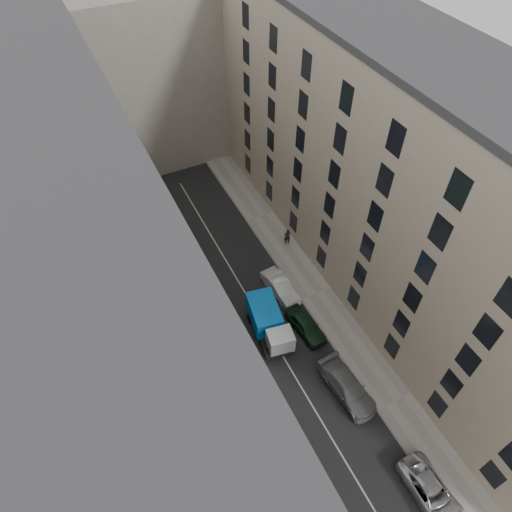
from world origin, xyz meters
TOP-DOWN VIEW (x-y plane):
  - ground at (0.00, 0.00)m, footprint 120.00×120.00m
  - road_surface at (0.00, 0.00)m, footprint 8.00×44.00m
  - sidewalk_left at (-5.50, 0.00)m, footprint 3.00×44.00m
  - sidewalk_right at (5.50, 0.00)m, footprint 3.00×44.00m
  - building_left at (-11.00, 0.00)m, footprint 8.00×44.00m
  - building_right at (11.00, 0.00)m, footprint 8.00×44.00m
  - building_endcap at (0.00, 28.00)m, footprint 18.00×12.00m
  - tarp_truck at (0.03, -1.51)m, footprint 2.94×5.63m
  - car_left_1 at (-2.94, -11.40)m, footprint 2.00×4.27m
  - car_left_2 at (-3.60, -7.80)m, footprint 3.11×5.62m
  - car_left_3 at (-2.80, -2.20)m, footprint 2.21×4.53m
  - car_left_4 at (-2.81, 5.40)m, footprint 2.17×4.29m
  - car_left_5 at (-3.16, 11.00)m, footprint 1.80×4.63m
  - car_right_0 at (3.60, -17.00)m, footprint 2.28×4.88m
  - car_right_1 at (2.80, -8.80)m, footprint 2.50×5.34m
  - car_right_2 at (2.80, -2.76)m, footprint 2.13×4.34m
  - car_right_3 at (2.80, 1.60)m, footprint 1.94×4.52m
  - tree_mid at (-5.44, 1.05)m, footprint 4.96×4.64m
  - tree_far at (-6.30, 16.84)m, footprint 4.78×4.42m
  - lamp_post at (-4.45, -6.45)m, footprint 0.36×0.36m
  - pedestrian at (6.13, 6.50)m, footprint 0.73×0.55m

SIDE VIEW (x-z plane):
  - ground at x=0.00m, z-range 0.00..0.00m
  - road_surface at x=0.00m, z-range 0.00..0.02m
  - sidewalk_left at x=-5.50m, z-range 0.00..0.15m
  - sidewalk_right at x=5.50m, z-range 0.00..0.15m
  - car_left_3 at x=-2.80m, z-range 0.00..1.27m
  - car_right_0 at x=3.60m, z-range 0.00..1.35m
  - car_left_1 at x=-2.94m, z-range 0.00..1.35m
  - car_left_4 at x=-2.81m, z-range 0.00..1.40m
  - car_right_2 at x=2.80m, z-range 0.00..1.42m
  - car_right_3 at x=2.80m, z-range 0.00..1.45m
  - car_left_2 at x=-3.60m, z-range 0.00..1.49m
  - car_left_5 at x=-3.16m, z-range 0.00..1.50m
  - car_right_1 at x=2.80m, z-range 0.00..1.51m
  - pedestrian at x=6.13m, z-range 0.15..1.96m
  - tarp_truck at x=0.03m, z-range 0.13..2.59m
  - lamp_post at x=-4.45m, z-range 0.91..7.82m
  - tree_mid at x=-5.44m, z-range 1.45..9.31m
  - tree_far at x=-6.30m, z-range 1.75..10.35m
  - building_endcap at x=0.00m, z-range 0.00..18.00m
  - building_left at x=-11.00m, z-range 0.00..20.00m
  - building_right at x=11.00m, z-range 0.00..20.00m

